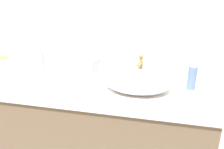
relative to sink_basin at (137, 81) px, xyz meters
The scene contains 8 objects.
bathroom_wall_rear 0.65m from the sink_basin, 135.18° to the left, with size 6.00×0.06×2.60m, color silver.
vanity_counter 0.58m from the sink_basin, behind, with size 1.61×0.57×0.85m.
sink_basin is the anchor object (origin of this frame).
faucet 0.16m from the sink_basin, 90.00° to the left, with size 0.03×0.13×0.16m.
soap_dispenser 0.72m from the sink_basin, 167.92° to the left, with size 0.05×0.05×0.18m.
lotion_bottle 0.33m from the sink_basin, 14.50° to the left, with size 0.05×0.05×0.17m.
perfume_bottle 0.89m from the sink_basin, behind, with size 0.06×0.06×0.15m.
tissue_box 0.37m from the sink_basin, 159.36° to the left, with size 0.14×0.14×0.16m.
Camera 1 is at (0.53, -1.06, 1.58)m, focal length 42.09 mm.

